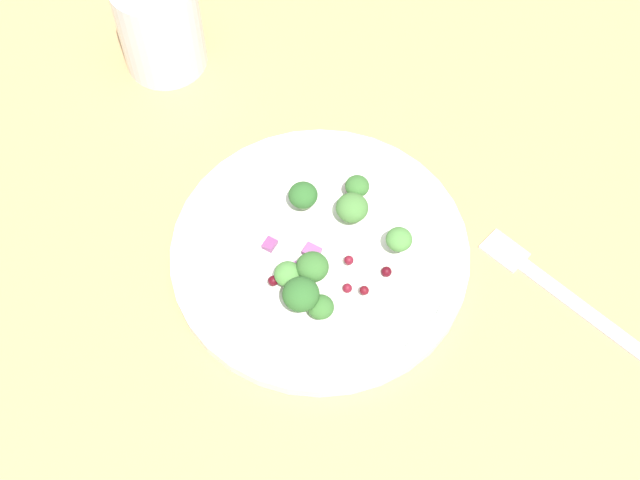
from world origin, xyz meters
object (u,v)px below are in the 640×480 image
plate (320,251)px  broccoli_floret_0 (301,295)px  fork (567,297)px  broccoli_floret_1 (354,183)px  broccoli_floret_2 (321,307)px  water_glass (160,24)px

plate → broccoli_floret_0: (-3.59, 4.15, 2.63)cm
fork → broccoli_floret_1: bearing=27.9°
broccoli_floret_2 → broccoli_floret_1: bearing=-47.5°
broccoli_floret_0 → broccoli_floret_2: bearing=-147.7°
broccoli_floret_0 → broccoli_floret_1: broccoli_floret_0 is taller
broccoli_floret_0 → fork: size_ratio=0.16×
broccoli_floret_0 → water_glass: size_ratio=0.31×
broccoli_floret_0 → broccoli_floret_2: size_ratio=1.40×
broccoli_floret_1 → broccoli_floret_2: bearing=132.5°
broccoli_floret_2 → fork: broccoli_floret_2 is taller
broccoli_floret_0 → broccoli_floret_1: 11.45cm
plate → broccoli_floret_2: bearing=146.9°
broccoli_floret_1 → fork: broccoli_floret_1 is taller
broccoli_floret_2 → broccoli_floret_0: bearing=32.3°
broccoli_floret_0 → plate: bearing=-49.1°
broccoli_floret_0 → fork: 21.60cm
fork → plate: bearing=45.2°
plate → broccoli_floret_2: 6.24cm
broccoli_floret_1 → fork: 19.55cm
plate → broccoli_floret_0: size_ratio=8.41×
plate → fork: size_ratio=1.32×
plate → broccoli_floret_1: broccoli_floret_1 is taller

